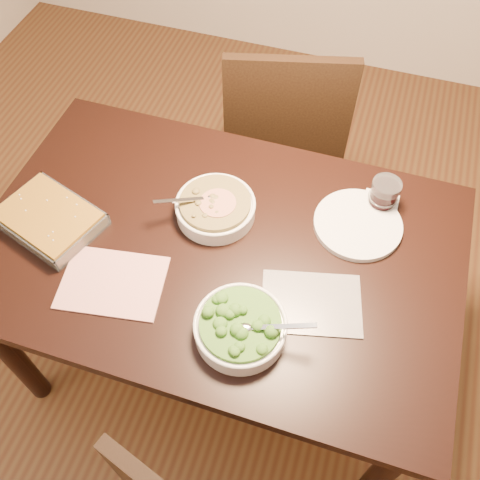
# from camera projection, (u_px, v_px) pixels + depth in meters

# --- Properties ---
(ground) EXTENTS (4.00, 4.00, 0.00)m
(ground) POSITION_uv_depth(u_px,v_px,m) (224.00, 350.00, 2.16)
(ground) COLOR #4A2815
(ground) RESTS_ON ground
(table) EXTENTS (1.40, 0.90, 0.75)m
(table) POSITION_uv_depth(u_px,v_px,m) (219.00, 263.00, 1.63)
(table) COLOR black
(table) RESTS_ON ground
(magazine_a) EXTENTS (0.31, 0.25, 0.01)m
(magazine_a) POSITION_uv_depth(u_px,v_px,m) (113.00, 282.00, 1.47)
(magazine_a) COLOR #B93535
(magazine_a) RESTS_ON table
(magazine_b) EXTENTS (0.30, 0.25, 0.00)m
(magazine_b) POSITION_uv_depth(u_px,v_px,m) (311.00, 303.00, 1.44)
(magazine_b) COLOR #23232A
(magazine_b) RESTS_ON table
(coaster) EXTENTS (0.10, 0.10, 0.00)m
(coaster) POSITION_uv_depth(u_px,v_px,m) (380.00, 204.00, 1.63)
(coaster) COLOR white
(coaster) RESTS_ON table
(stew_bowl) EXTENTS (0.24, 0.24, 0.09)m
(stew_bowl) POSITION_uv_depth(u_px,v_px,m) (215.00, 207.00, 1.59)
(stew_bowl) COLOR white
(stew_bowl) RESTS_ON table
(broccoli_bowl) EXTENTS (0.27, 0.24, 0.09)m
(broccoli_bowl) POSITION_uv_depth(u_px,v_px,m) (240.00, 327.00, 1.36)
(broccoli_bowl) COLOR white
(broccoli_bowl) RESTS_ON table
(baking_dish) EXTENTS (0.34, 0.29, 0.05)m
(baking_dish) POSITION_uv_depth(u_px,v_px,m) (49.00, 219.00, 1.57)
(baking_dish) COLOR silver
(baking_dish) RESTS_ON table
(wine_tumbler) EXTENTS (0.09, 0.09, 0.10)m
(wine_tumbler) POSITION_uv_depth(u_px,v_px,m) (384.00, 193.00, 1.59)
(wine_tumbler) COLOR black
(wine_tumbler) RESTS_ON coaster
(dinner_plate) EXTENTS (0.26, 0.26, 0.02)m
(dinner_plate) POSITION_uv_depth(u_px,v_px,m) (358.00, 224.00, 1.58)
(dinner_plate) COLOR silver
(dinner_plate) RESTS_ON table
(chair_far) EXTENTS (0.55, 0.55, 0.97)m
(chair_far) POSITION_uv_depth(u_px,v_px,m) (284.00, 131.00, 2.12)
(chair_far) COLOR black
(chair_far) RESTS_ON ground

